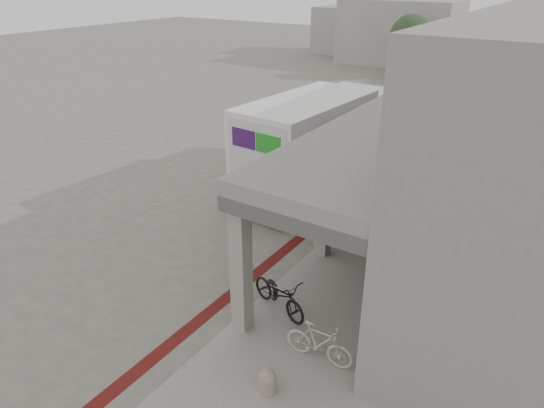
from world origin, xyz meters
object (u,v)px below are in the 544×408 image
Objects in this scene: utility_cabinet at (414,236)px; fedex_truck at (321,138)px; bicycle_cream at (319,343)px; bench at (410,246)px; bicycle_black at (279,294)px.

fedex_truck is at bearing 158.83° from utility_cabinet.
bicycle_cream is at bearing -80.50° from utility_cabinet.
bicycle_black reaches higher than bench.
bicycle_black is at bearing -99.84° from utility_cabinet.
utility_cabinet is 5.69m from bicycle_cream.
bench is 1.18× the size of bicycle_cream.
utility_cabinet is 0.48× the size of bicycle_black.
utility_cabinet is 5.05m from bicycle_black.
bicycle_cream is at bearing -106.37° from bench.
fedex_truck is at bearing 24.80° from bicycle_cream.
bicycle_cream reaches higher than bench.
bicycle_cream is at bearing -102.34° from bicycle_black.
bench is (4.90, -3.47, -1.52)m from fedex_truck.
fedex_truck is 8.48m from bicycle_black.
bicycle_black reaches higher than utility_cabinet.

